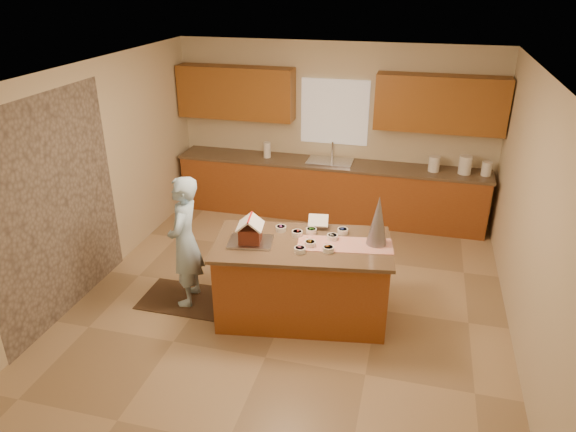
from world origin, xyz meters
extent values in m
plane|color=tan|center=(0.00, 0.00, 0.00)|extent=(5.50, 5.50, 0.00)
plane|color=silver|center=(0.00, 0.00, 2.70)|extent=(5.50, 5.50, 0.00)
plane|color=beige|center=(0.00, 2.75, 1.35)|extent=(5.50, 5.50, 0.00)
plane|color=beige|center=(0.00, -2.75, 1.35)|extent=(5.50, 5.50, 0.00)
plane|color=beige|center=(-2.50, 0.00, 1.35)|extent=(5.50, 5.50, 0.00)
plane|color=beige|center=(2.50, 0.00, 1.35)|extent=(5.50, 5.50, 0.00)
plane|color=gray|center=(-2.48, -0.80, 1.25)|extent=(0.00, 2.50, 2.50)
cube|color=white|center=(0.00, 2.72, 1.65)|extent=(1.05, 0.03, 1.00)
cube|color=brown|center=(0.00, 2.45, 0.44)|extent=(4.80, 0.60, 0.88)
cube|color=brown|center=(0.00, 2.45, 0.90)|extent=(4.85, 0.63, 0.04)
cube|color=#964F20|center=(-1.55, 2.57, 1.90)|extent=(1.85, 0.35, 0.80)
cube|color=#964F20|center=(1.55, 2.57, 1.90)|extent=(1.85, 0.35, 0.80)
cube|color=silver|center=(0.00, 2.45, 0.89)|extent=(0.70, 0.45, 0.12)
cylinder|color=silver|center=(0.00, 2.63, 1.06)|extent=(0.03, 0.03, 0.28)
cube|color=brown|center=(0.19, -0.31, 0.45)|extent=(1.96, 1.19, 0.90)
cube|color=brown|center=(0.19, -0.31, 0.92)|extent=(2.05, 1.28, 0.04)
cube|color=#B9240D|center=(0.65, -0.24, 0.94)|extent=(1.07, 0.52, 0.01)
cube|color=silver|center=(-0.35, -0.45, 0.95)|extent=(0.52, 0.42, 0.03)
cube|color=white|center=(0.28, 0.10, 1.03)|extent=(0.25, 0.21, 0.10)
cone|color=#ADACB9|center=(0.97, -0.14, 1.22)|extent=(0.26, 0.26, 0.56)
cube|color=black|center=(-1.23, -0.35, 0.01)|extent=(1.07, 0.70, 0.01)
imported|color=#AED8F7|center=(-1.18, -0.35, 0.80)|extent=(0.45, 0.62, 1.58)
cylinder|color=white|center=(1.56, 2.45, 1.03)|extent=(0.17, 0.17, 0.23)
cylinder|color=white|center=(2.00, 2.45, 1.05)|extent=(0.19, 0.19, 0.27)
cylinder|color=white|center=(2.30, 2.45, 1.02)|extent=(0.14, 0.14, 0.21)
cylinder|color=white|center=(-1.02, 2.45, 1.04)|extent=(0.11, 0.11, 0.25)
cube|color=maroon|center=(-0.35, -0.45, 1.05)|extent=(0.26, 0.28, 0.16)
cube|color=white|center=(-0.42, -0.46, 1.19)|extent=(0.19, 0.31, 0.13)
cube|color=white|center=(-0.29, -0.44, 1.19)|extent=(0.19, 0.31, 0.13)
cylinder|color=red|center=(-0.35, -0.45, 1.24)|extent=(0.06, 0.29, 0.02)
cylinder|color=#A03599|center=(-0.11, -0.08, 0.97)|extent=(0.12, 0.12, 0.06)
cylinder|color=orange|center=(0.29, -0.36, 0.97)|extent=(0.12, 0.12, 0.06)
cylinder|color=red|center=(0.10, -0.15, 0.97)|extent=(0.12, 0.12, 0.06)
cylinder|color=silver|center=(0.49, -0.15, 0.97)|extent=(0.12, 0.12, 0.06)
cylinder|color=#314AB8|center=(0.58, 0.03, 0.97)|extent=(0.12, 0.12, 0.06)
cylinder|color=green|center=(0.24, -0.06, 0.97)|extent=(0.12, 0.12, 0.06)
cylinder|color=#CC6724|center=(0.50, -0.43, 0.97)|extent=(0.12, 0.12, 0.06)
cylinder|color=pink|center=(0.21, -0.52, 0.97)|extent=(0.12, 0.12, 0.06)
camera|label=1|loc=(1.30, -5.26, 3.62)|focal=32.85mm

